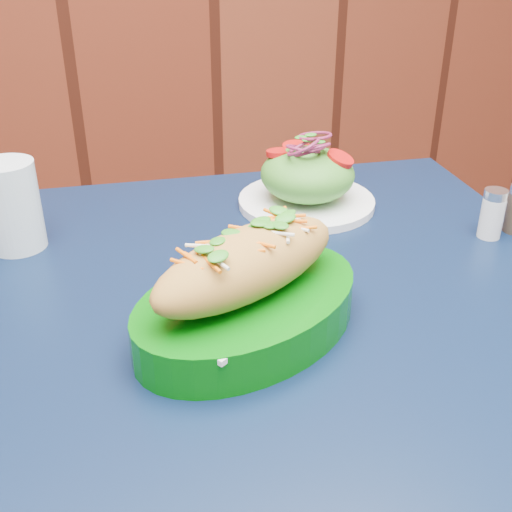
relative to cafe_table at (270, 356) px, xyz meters
name	(u,v)px	position (x,y,z in m)	size (l,w,h in m)	color
cafe_table	(270,356)	(0.00, 0.00, 0.00)	(0.92, 0.92, 0.75)	black
banh_mi_basket	(248,291)	(-0.05, -0.05, 0.14)	(0.32, 0.27, 0.13)	#035C08
salad_plate	(307,180)	(0.16, 0.22, 0.13)	(0.21, 0.21, 0.11)	white
water_glass	(12,206)	(-0.26, 0.24, 0.15)	(0.07, 0.07, 0.12)	silver
salt_shaker	(492,214)	(0.34, 0.03, 0.12)	(0.03, 0.03, 0.07)	white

